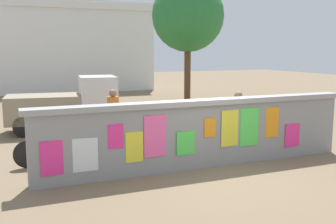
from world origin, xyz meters
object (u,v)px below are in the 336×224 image
at_px(person_walking, 238,114).
at_px(motorcycle, 218,116).
at_px(tree_roadside, 188,16).
at_px(auto_rickshaw_truck, 69,105).
at_px(bicycle_near, 51,151).
at_px(person_bystander, 113,111).

bearing_deg(person_walking, motorcycle, 71.10).
xyz_separation_m(motorcycle, tree_roadside, (2.19, 7.07, 4.00)).
xyz_separation_m(auto_rickshaw_truck, tree_roadside, (7.01, 5.32, 3.56)).
bearing_deg(motorcycle, person_walking, -108.90).
bearing_deg(bicycle_near, auto_rickshaw_truck, 75.21).
height_order(bicycle_near, person_walking, person_walking).
relative_size(motorcycle, person_walking, 1.17).
distance_m(motorcycle, person_walking, 2.83).
relative_size(motorcycle, person_bystander, 1.17).
xyz_separation_m(person_walking, tree_roadside, (3.09, 9.70, 3.47)).
relative_size(bicycle_near, person_walking, 1.06).
height_order(motorcycle, bicycle_near, bicycle_near).
distance_m(auto_rickshaw_truck, person_walking, 5.88).
relative_size(bicycle_near, person_bystander, 1.06).
distance_m(auto_rickshaw_truck, motorcycle, 5.14).
xyz_separation_m(auto_rickshaw_truck, motorcycle, (4.82, -1.75, -0.44)).
height_order(person_walking, tree_roadside, tree_roadside).
bearing_deg(auto_rickshaw_truck, tree_roadside, 37.18).
bearing_deg(motorcycle, auto_rickshaw_truck, 160.02).
bearing_deg(person_bystander, tree_roadside, 51.82).
distance_m(auto_rickshaw_truck, person_bystander, 2.62).
distance_m(motorcycle, tree_roadside, 8.41).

